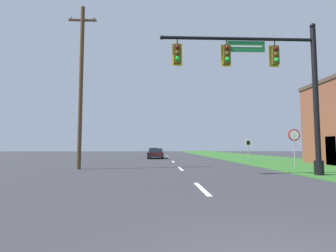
{
  "coord_description": "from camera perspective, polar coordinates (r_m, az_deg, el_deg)",
  "views": [
    {
      "loc": [
        -1.5,
        -2.88,
        1.41
      ],
      "look_at": [
        0.0,
        33.95,
        4.34
      ],
      "focal_mm": 28.0,
      "sensor_mm": 36.0,
      "label": 1
    }
  ],
  "objects": [
    {
      "name": "signal_mast",
      "position": [
        14.24,
        22.05,
        9.26
      ],
      "size": [
        8.02,
        0.47,
        7.66
      ],
      "color": "black",
      "rests_on": "grass_verge_right"
    },
    {
      "name": "far_car",
      "position": [
        53.24,
        -3.08,
        -5.41
      ],
      "size": [
        1.82,
        4.21,
        1.19
      ],
      "color": "black",
      "rests_on": "ground"
    },
    {
      "name": "road_center_line",
      "position": [
        24.97,
        1.12,
        -7.77
      ],
      "size": [
        0.16,
        34.8,
        0.01
      ],
      "color": "silver",
      "rests_on": "ground"
    },
    {
      "name": "stop_sign",
      "position": [
        18.65,
        25.79,
        -2.7
      ],
      "size": [
        0.76,
        0.07,
        2.5
      ],
      "color": "gray",
      "rests_on": "grass_verge_right"
    },
    {
      "name": "grass_verge_right",
      "position": [
        35.03,
        17.83,
        -6.6
      ],
      "size": [
        10.0,
        110.0,
        0.04
      ],
      "color": "#2D6626",
      "rests_on": "ground"
    },
    {
      "name": "utility_pole_near",
      "position": [
        17.93,
        -18.43,
        8.74
      ],
      "size": [
        1.8,
        0.26,
        10.59
      ],
      "color": "#4C3823",
      "rests_on": "ground"
    },
    {
      "name": "route_sign_post",
      "position": [
        24.33,
        17.07,
        -4.07
      ],
      "size": [
        0.55,
        0.06,
        2.03
      ],
      "color": "gray",
      "rests_on": "grass_verge_right"
    },
    {
      "name": "car_ahead",
      "position": [
        31.92,
        -2.66,
        -5.99
      ],
      "size": [
        1.97,
        4.38,
        1.19
      ],
      "color": "black",
      "rests_on": "ground"
    }
  ]
}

